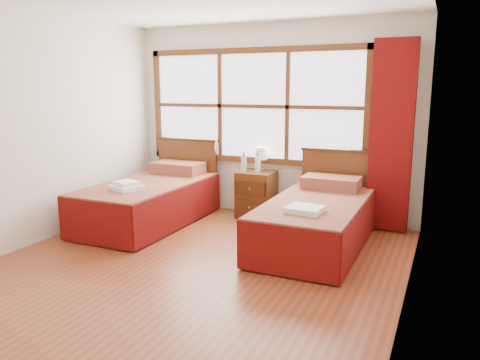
% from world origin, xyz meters
% --- Properties ---
extents(floor, '(4.50, 4.50, 0.00)m').
position_xyz_m(floor, '(0.00, 0.00, 0.00)').
color(floor, brown).
rests_on(floor, ground).
extents(wall_back, '(4.00, 0.00, 4.00)m').
position_xyz_m(wall_back, '(0.00, 2.25, 1.30)').
color(wall_back, silver).
rests_on(wall_back, floor).
extents(wall_left, '(0.00, 4.50, 4.50)m').
position_xyz_m(wall_left, '(-2.00, 0.00, 1.30)').
color(wall_left, silver).
rests_on(wall_left, floor).
extents(wall_right, '(0.00, 4.50, 4.50)m').
position_xyz_m(wall_right, '(2.00, 0.00, 1.30)').
color(wall_right, silver).
rests_on(wall_right, floor).
extents(window, '(3.16, 0.06, 1.56)m').
position_xyz_m(window, '(-0.25, 2.21, 1.50)').
color(window, white).
rests_on(window, wall_back).
extents(curtain, '(0.50, 0.16, 2.30)m').
position_xyz_m(curtain, '(1.60, 2.11, 1.17)').
color(curtain, '#6B0B0A').
rests_on(curtain, wall_back).
extents(bed_left, '(1.05, 2.07, 1.02)m').
position_xyz_m(bed_left, '(-1.27, 1.20, 0.31)').
color(bed_left, '#3D210C').
rests_on(bed_left, floor).
extents(bed_right, '(1.02, 2.04, 0.98)m').
position_xyz_m(bed_right, '(0.96, 1.20, 0.30)').
color(bed_right, '#3D210C').
rests_on(bed_right, floor).
extents(nightstand, '(0.48, 0.47, 0.64)m').
position_xyz_m(nightstand, '(-0.10, 1.99, 0.32)').
color(nightstand, '#592E13').
rests_on(nightstand, floor).
extents(towels_left, '(0.43, 0.41, 0.10)m').
position_xyz_m(towels_left, '(-1.25, 0.68, 0.59)').
color(towels_left, white).
rests_on(towels_left, bed_left).
extents(towels_right, '(0.37, 0.33, 0.06)m').
position_xyz_m(towels_right, '(0.97, 0.66, 0.55)').
color(towels_right, white).
rests_on(towels_right, bed_right).
extents(lamp, '(0.17, 0.17, 0.32)m').
position_xyz_m(lamp, '(-0.08, 2.09, 0.86)').
color(lamp, gold).
rests_on(lamp, nightstand).
extents(bottle_near, '(0.07, 0.07, 0.27)m').
position_xyz_m(bottle_near, '(-0.26, 1.92, 0.76)').
color(bottle_near, '#BCE0F1').
rests_on(bottle_near, nightstand).
extents(bottle_far, '(0.07, 0.07, 0.26)m').
position_xyz_m(bottle_far, '(-0.09, 1.98, 0.75)').
color(bottle_far, '#BCE0F1').
rests_on(bottle_far, nightstand).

